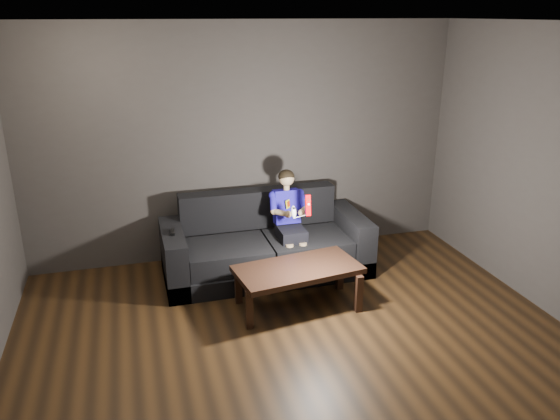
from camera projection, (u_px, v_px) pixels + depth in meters
name	position (u px, v px, depth m)	size (l,w,h in m)	color
floor	(314.00, 371.00, 4.46)	(5.00, 5.00, 0.00)	black
back_wall	(245.00, 143.00, 6.26)	(5.00, 0.04, 2.70)	#3E3937
ceiling	(323.00, 23.00, 3.54)	(5.00, 5.00, 0.02)	silver
sofa	(265.00, 248.00, 6.09)	(2.25, 0.97, 0.87)	black
child	(289.00, 213.00, 5.95)	(0.42, 0.52, 1.03)	black
wii_remote_red	(308.00, 205.00, 5.54)	(0.06, 0.08, 0.22)	#E10005
nunchuk_white	(294.00, 212.00, 5.53)	(0.06, 0.08, 0.14)	silver
wii_remote_black	(172.00, 232.00, 5.64)	(0.05, 0.16, 0.03)	black
coffee_table	(298.00, 272.00, 5.31)	(1.27, 0.76, 0.44)	black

